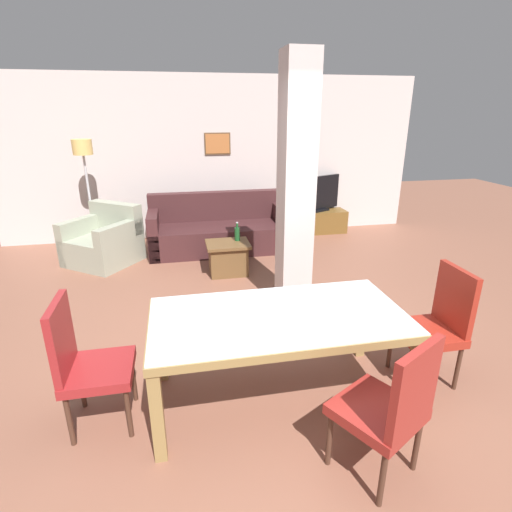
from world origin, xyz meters
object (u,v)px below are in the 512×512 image
(armchair, at_px, (104,243))
(dining_chair_near_right, at_px, (391,405))
(coffee_table, at_px, (228,258))
(tv_screen, at_px, (319,194))
(dining_chair_head_left, at_px, (85,360))
(tv_stand, at_px, (318,222))
(dining_chair_head_right, at_px, (438,321))
(sofa, at_px, (219,231))
(bottle, at_px, (237,233))
(floor_lamp, at_px, (84,160))
(dining_table, at_px, (278,331))

(armchair, bearing_deg, dining_chair_near_right, 154.66)
(coffee_table, height_order, tv_screen, tv_screen)
(dining_chair_head_left, height_order, tv_stand, dining_chair_head_left)
(dining_chair_head_right, height_order, tv_stand, dining_chair_head_right)
(dining_chair_head_right, bearing_deg, coffee_table, 27.75)
(sofa, relative_size, tv_screen, 2.60)
(dining_chair_near_right, relative_size, tv_screen, 1.17)
(bottle, bearing_deg, sofa, 98.60)
(bottle, height_order, tv_screen, tv_screen)
(dining_chair_head_left, xyz_separation_m, armchair, (-0.40, 3.41, -0.24))
(dining_chair_head_right, relative_size, sofa, 0.45)
(dining_chair_near_right, bearing_deg, sofa, 67.11)
(dining_chair_head_left, bearing_deg, tv_screen, 142.81)
(dining_chair_near_right, xyz_separation_m, armchair, (-2.23, 4.24, -0.24))
(bottle, bearing_deg, coffee_table, -151.76)
(dining_chair_near_right, relative_size, coffee_table, 1.68)
(armchair, distance_m, tv_screen, 3.74)
(dining_chair_near_right, distance_m, bottle, 3.53)
(sofa, distance_m, coffee_table, 1.06)
(dining_chair_head_right, distance_m, sofa, 3.92)
(dining_chair_head_left, height_order, armchair, dining_chair_head_left)
(tv_stand, bearing_deg, armchair, -167.07)
(armchair, distance_m, floor_lamp, 1.28)
(dining_table, bearing_deg, dining_chair_head_left, 180.00)
(dining_chair_near_right, height_order, floor_lamp, floor_lamp)
(floor_lamp, bearing_deg, dining_chair_near_right, -62.69)
(dining_table, height_order, dining_chair_head_left, dining_chair_head_left)
(coffee_table, xyz_separation_m, floor_lamp, (-1.94, 1.30, 1.22))
(dining_chair_head_right, height_order, floor_lamp, floor_lamp)
(dining_chair_near_right, bearing_deg, armchair, 88.48)
(sofa, distance_m, armchair, 1.75)
(sofa, bearing_deg, bottle, 98.60)
(armchair, bearing_deg, tv_screen, -130.17)
(dining_chair_head_right, relative_size, dining_chair_head_left, 1.00)
(dining_table, xyz_separation_m, armchair, (-1.77, 3.41, -0.31))
(coffee_table, bearing_deg, armchair, 155.08)
(dining_chair_near_right, height_order, tv_screen, tv_screen)
(coffee_table, height_order, floor_lamp, floor_lamp)
(coffee_table, height_order, tv_stand, coffee_table)
(dining_table, distance_m, sofa, 3.68)
(floor_lamp, bearing_deg, armchair, -66.65)
(armchair, bearing_deg, coffee_table, -168.02)
(dining_chair_head_left, bearing_deg, dining_table, 90.00)
(tv_stand, bearing_deg, dining_chair_head_right, -96.92)
(dining_chair_head_left, bearing_deg, tv_stand, 142.81)
(coffee_table, height_order, bottle, bottle)
(dining_table, height_order, dining_chair_near_right, dining_chair_near_right)
(coffee_table, relative_size, tv_stand, 0.58)
(coffee_table, relative_size, bottle, 2.24)
(floor_lamp, bearing_deg, coffee_table, -33.75)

